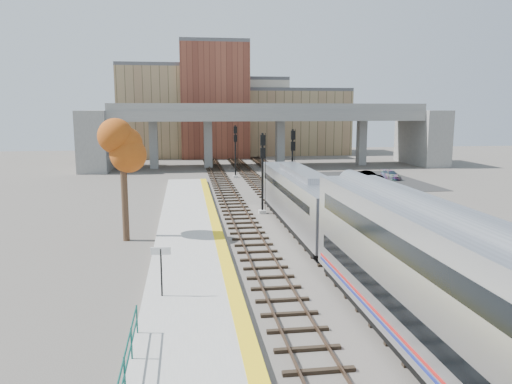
{
  "coord_description": "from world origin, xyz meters",
  "views": [
    {
      "loc": [
        -7.47,
        -30.18,
        8.71
      ],
      "look_at": [
        -2.19,
        6.71,
        2.5
      ],
      "focal_mm": 35.0,
      "sensor_mm": 36.0,
      "label": 1
    }
  ],
  "objects": [
    {
      "name": "buildings_far",
      "position": [
        1.26,
        66.57,
        7.88
      ],
      "size": [
        43.0,
        21.0,
        20.6
      ],
      "color": "#967F57",
      "rests_on": "ground"
    },
    {
      "name": "parking_lot",
      "position": [
        14.0,
        28.0,
        0.02
      ],
      "size": [
        14.0,
        18.0,
        0.04
      ],
      "primitive_type": "cube",
      "color": "black",
      "rests_on": "ground"
    },
    {
      "name": "overpass",
      "position": [
        4.92,
        45.0,
        5.81
      ],
      "size": [
        54.0,
        12.0,
        9.5
      ],
      "color": "slate",
      "rests_on": "ground"
    },
    {
      "name": "ground",
      "position": [
        0.0,
        0.0,
        0.0
      ],
      "size": [
        160.0,
        160.0,
        0.0
      ],
      "primitive_type": "plane",
      "color": "#47423D",
      "rests_on": "ground"
    },
    {
      "name": "car_b",
      "position": [
        14.32,
        26.97,
        0.68
      ],
      "size": [
        3.44,
        3.89,
        1.28
      ],
      "primitive_type": "imported",
      "rotation": [
        0.0,
        0.0,
        0.66
      ],
      "color": "#99999E",
      "rests_on": "parking_lot"
    },
    {
      "name": "locomotive",
      "position": [
        1.0,
        5.01,
        2.28
      ],
      "size": [
        3.02,
        19.05,
        4.1
      ],
      "color": "#A8AAB2",
      "rests_on": "ground"
    },
    {
      "name": "signal_mast_near",
      "position": [
        -1.1,
        10.49,
        3.3
      ],
      "size": [
        0.6,
        0.64,
        6.77
      ],
      "color": "#9E9E99",
      "rests_on": "ground"
    },
    {
      "name": "tracks",
      "position": [
        0.93,
        12.5,
        0.08
      ],
      "size": [
        10.7,
        95.0,
        0.25
      ],
      "color": "black",
      "rests_on": "ground"
    },
    {
      "name": "car_a",
      "position": [
        10.49,
        22.23,
        0.63
      ],
      "size": [
        1.97,
        3.66,
        1.18
      ],
      "primitive_type": "imported",
      "rotation": [
        0.0,
        0.0,
        0.17
      ],
      "color": "#99999E",
      "rests_on": "parking_lot"
    },
    {
      "name": "station_sign",
      "position": [
        -8.64,
        -8.28,
        1.98
      ],
      "size": [
        0.9,
        0.12,
        2.27
      ],
      "rotation": [
        0.0,
        0.0,
        -0.08
      ],
      "color": "black",
      "rests_on": "platform"
    },
    {
      "name": "coach",
      "position": [
        1.0,
        -17.6,
        2.8
      ],
      "size": [
        3.03,
        25.0,
        5.0
      ],
      "color": "#A8AAB2",
      "rests_on": "ground"
    },
    {
      "name": "car_c",
      "position": [
        17.99,
        28.71,
        0.58
      ],
      "size": [
        1.69,
        3.78,
        1.08
      ],
      "primitive_type": "imported",
      "rotation": [
        0.0,
        0.0,
        0.05
      ],
      "color": "#99999E",
      "rests_on": "parking_lot"
    },
    {
      "name": "tree",
      "position": [
        -11.48,
        3.18,
        6.36
      ],
      "size": [
        3.6,
        3.6,
        8.57
      ],
      "color": "#382619",
      "rests_on": "ground"
    },
    {
      "name": "signal_mast_mid",
      "position": [
        3.0,
        17.64,
        3.32
      ],
      "size": [
        0.6,
        0.64,
        6.79
      ],
      "color": "#9E9E99",
      "rests_on": "ground"
    },
    {
      "name": "platform",
      "position": [
        -7.25,
        0.0,
        0.17
      ],
      "size": [
        4.5,
        60.0,
        0.35
      ],
      "primitive_type": "cube",
      "color": "#9E9E99",
      "rests_on": "ground"
    },
    {
      "name": "yellow_strip",
      "position": [
        -5.35,
        0.0,
        0.35
      ],
      "size": [
        0.7,
        60.0,
        0.01
      ],
      "primitive_type": "cube",
      "color": "yellow",
      "rests_on": "platform"
    },
    {
      "name": "signal_mast_far",
      "position": [
        -1.1,
        32.88,
        3.25
      ],
      "size": [
        0.6,
        0.64,
        6.69
      ],
      "color": "#9E9E99",
      "rests_on": "ground"
    }
  ]
}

